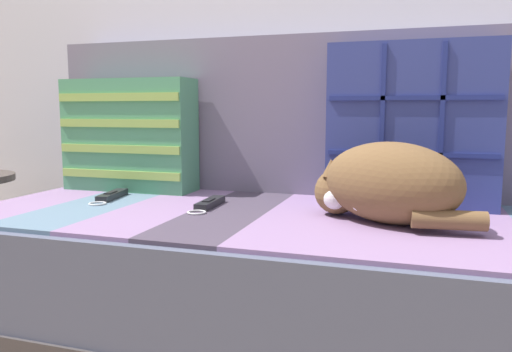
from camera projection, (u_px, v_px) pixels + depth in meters
couch at (306, 297)px, 1.31m from camera, size 1.87×0.80×0.45m
sofa_backrest at (330, 115)px, 1.56m from camera, size 1.84×0.14×0.49m
throw_pillow_quilted at (412, 125)px, 1.35m from camera, size 0.45×0.14×0.44m
throw_pillow_striped at (130, 135)px, 1.62m from camera, size 0.43×0.14×0.36m
sleeping_cat at (384, 185)px, 1.16m from camera, size 0.39×0.30×0.19m
game_remote_near at (111, 196)px, 1.48m from camera, size 0.08×0.20×0.02m
game_remote_far at (209, 204)px, 1.36m from camera, size 0.05×0.20×0.02m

